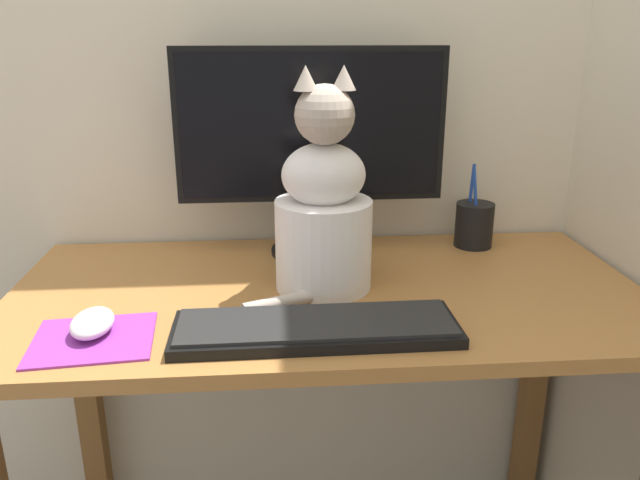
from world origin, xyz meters
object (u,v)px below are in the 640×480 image
Objects in this scene: monitor at (311,139)px; cat at (323,210)px; pen_cup at (474,224)px; keyboard at (316,328)px; computer_mouse_left at (92,323)px.

monitor reaches higher than cat.
pen_cup is at bearing 27.18° from cat.
pen_cup is (0.37, 0.39, 0.04)m from keyboard.
pen_cup reaches higher than computer_mouse_left.
keyboard is at bearing -92.80° from monitor.
computer_mouse_left is at bearing 175.31° from keyboard.
cat is (0.37, 0.16, 0.13)m from computer_mouse_left.
monitor is 0.55m from computer_mouse_left.
keyboard is 1.12× the size of cat.
keyboard is 0.35m from computer_mouse_left.
cat is at bearing -87.24° from monitor.
monitor is 1.37× the size of cat.
keyboard is 0.54m from pen_cup.
keyboard is 0.23m from cat.
pen_cup is (0.35, 0.20, -0.10)m from cat.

